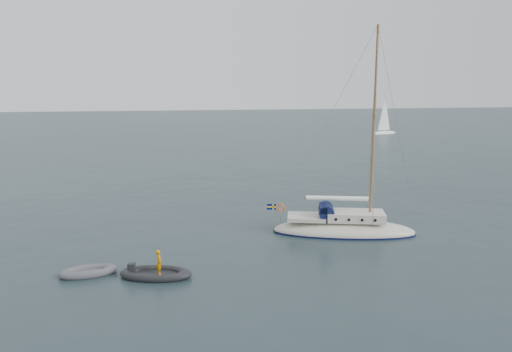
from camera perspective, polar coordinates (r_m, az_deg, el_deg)
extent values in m
plane|color=black|center=(29.65, 4.82, -8.07)|extent=(300.00, 300.00, 0.00)
ellipsoid|color=beige|center=(32.52, 10.00, -6.23)|extent=(8.99, 2.80, 1.50)
cube|color=beige|center=(32.48, 11.22, -4.40)|extent=(3.59, 1.90, 0.55)
cube|color=beige|center=(31.55, 5.95, -5.00)|extent=(2.40, 1.90, 0.25)
cylinder|color=#10173A|center=(31.80, 8.13, -4.12)|extent=(0.96, 1.65, 0.96)
cube|color=#10173A|center=(31.68, 7.80, -3.79)|extent=(0.45, 1.65, 0.40)
cylinder|color=brown|center=(31.85, 13.11, 5.67)|extent=(0.15, 0.15, 11.98)
cylinder|color=brown|center=(31.81, 13.15, 6.75)|extent=(0.05, 2.20, 0.05)
cylinder|color=brown|center=(31.81, 9.28, -2.67)|extent=(4.19, 0.10, 0.10)
cylinder|color=white|center=(31.80, 9.28, -2.58)|extent=(3.90, 0.28, 0.28)
cylinder|color=gray|center=(31.04, 3.12, -4.40)|extent=(0.04, 2.20, 0.04)
torus|color=#EE581A|center=(31.59, 2.78, -4.13)|extent=(0.54, 0.10, 0.54)
cylinder|color=brown|center=(30.99, 2.49, -4.61)|extent=(0.03, 0.03, 0.90)
cube|color=#02145C|center=(30.85, 1.95, -4.10)|extent=(0.60, 0.02, 0.38)
cube|color=yellow|center=(30.85, 1.95, -4.10)|extent=(0.62, 0.03, 0.09)
cube|color=yellow|center=(30.87, 2.15, -4.09)|extent=(0.09, 0.03, 0.40)
cylinder|color=black|center=(32.91, 8.51, -4.12)|extent=(0.18, 0.06, 0.18)
cylinder|color=black|center=(31.17, 9.63, -4.99)|extent=(0.18, 0.06, 0.18)
cylinder|color=black|center=(33.17, 9.82, -4.04)|extent=(0.18, 0.06, 0.18)
cylinder|color=black|center=(31.44, 11.01, -4.90)|extent=(0.18, 0.06, 0.18)
cylinder|color=black|center=(33.45, 11.11, -3.96)|extent=(0.18, 0.06, 0.18)
cylinder|color=black|center=(31.73, 12.36, -4.80)|extent=(0.18, 0.06, 0.18)
cylinder|color=black|center=(33.74, 12.37, -3.88)|extent=(0.18, 0.06, 0.18)
cylinder|color=black|center=(32.04, 13.68, -4.71)|extent=(0.18, 0.06, 0.18)
cube|color=#525358|center=(26.77, -18.64, -10.43)|extent=(1.74, 0.72, 0.10)
cube|color=black|center=(25.63, -11.38, -11.00)|extent=(2.24, 0.93, 0.11)
cube|color=black|center=(25.59, -14.16, -10.46)|extent=(0.33, 0.33, 0.56)
imported|color=#CE7D04|center=(25.39, -11.01, -9.60)|extent=(0.45, 0.54, 1.25)
ellipsoid|color=white|center=(97.61, 14.39, 4.74)|extent=(5.84, 1.95, 0.97)
cylinder|color=gray|center=(97.32, 14.50, 6.99)|extent=(0.10, 0.10, 6.81)
cone|color=white|center=(97.30, 14.47, 6.99)|extent=(3.11, 3.11, 6.32)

